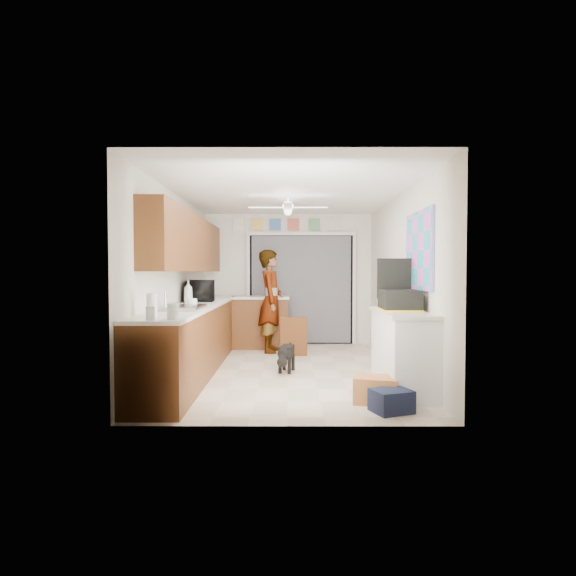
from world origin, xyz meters
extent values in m
plane|color=beige|center=(0.00, 0.00, 0.00)|extent=(5.00, 5.00, 0.00)
plane|color=white|center=(0.00, 0.00, 2.50)|extent=(5.00, 5.00, 0.00)
plane|color=silver|center=(0.00, 2.50, 1.25)|extent=(3.20, 0.00, 3.20)
plane|color=silver|center=(0.00, -2.50, 1.25)|extent=(3.20, 0.00, 3.20)
plane|color=silver|center=(-1.60, 0.00, 1.25)|extent=(0.00, 5.00, 5.00)
plane|color=silver|center=(1.60, 0.00, 1.25)|extent=(0.00, 5.00, 5.00)
cube|color=brown|center=(-1.30, 0.00, 0.45)|extent=(0.60, 4.80, 0.90)
cube|color=white|center=(-1.29, 0.00, 0.92)|extent=(0.62, 4.80, 0.04)
cube|color=brown|center=(-1.44, 0.20, 1.80)|extent=(0.32, 4.00, 0.80)
cube|color=silver|center=(-1.29, -1.00, 0.95)|extent=(0.50, 0.76, 0.06)
cylinder|color=silver|center=(-1.48, -1.00, 1.05)|extent=(0.03, 0.03, 0.22)
cube|color=brown|center=(-0.50, 2.00, 0.45)|extent=(1.00, 0.60, 0.90)
cube|color=white|center=(-0.50, 2.00, 0.92)|extent=(1.04, 0.64, 0.04)
cube|color=black|center=(0.25, 2.47, 1.05)|extent=(2.00, 0.06, 2.10)
cube|color=slate|center=(0.25, 2.43, 1.05)|extent=(1.90, 0.03, 2.05)
cube|color=white|center=(-0.77, 2.44, 1.05)|extent=(0.06, 0.04, 2.10)
cube|color=white|center=(1.27, 2.44, 1.05)|extent=(0.06, 0.04, 2.10)
cube|color=white|center=(0.25, 2.44, 2.12)|extent=(2.10, 0.04, 0.06)
cube|color=#F0BD50|center=(-0.60, 2.47, 2.30)|extent=(0.22, 0.02, 0.22)
cube|color=#456FB8|center=(-0.25, 2.47, 2.30)|extent=(0.22, 0.02, 0.22)
cube|color=#D0564E|center=(0.10, 2.47, 2.30)|extent=(0.22, 0.02, 0.22)
cube|color=#5BA061|center=(0.50, 2.47, 2.30)|extent=(0.22, 0.02, 0.22)
cube|color=silver|center=(0.90, 2.47, 2.30)|extent=(0.22, 0.02, 0.22)
cube|color=silver|center=(-0.95, 2.47, 2.30)|extent=(0.22, 0.02, 0.26)
cube|color=white|center=(1.35, -1.20, 0.45)|extent=(0.50, 1.40, 0.90)
cube|color=white|center=(1.34, -1.20, 0.92)|extent=(0.54, 1.44, 0.04)
cube|color=#E654C7|center=(1.58, -1.00, 1.65)|extent=(0.03, 1.15, 0.95)
cube|color=white|center=(0.00, 0.20, 2.32)|extent=(1.14, 1.14, 0.24)
imported|color=black|center=(-1.33, 0.59, 1.10)|extent=(0.48, 0.64, 0.32)
imported|color=silver|center=(-1.45, 0.18, 1.11)|extent=(0.13, 0.13, 0.33)
imported|color=white|center=(-1.26, -0.51, 0.99)|extent=(0.16, 0.16, 0.11)
cylinder|color=silver|center=(-1.10, -2.20, 1.02)|extent=(0.14, 0.14, 0.16)
cylinder|color=silver|center=(-1.30, -2.25, 1.00)|extent=(0.10, 0.10, 0.13)
cylinder|color=white|center=(-1.38, -1.92, 1.06)|extent=(0.14, 0.14, 0.24)
cube|color=black|center=(1.32, -1.13, 1.06)|extent=(0.44, 0.57, 0.24)
cube|color=yellow|center=(1.32, -1.13, 0.95)|extent=(0.45, 0.59, 0.02)
cube|color=black|center=(1.32, -0.84, 1.31)|extent=(0.42, 0.04, 0.50)
cube|color=#AC6536|center=(0.94, -1.73, 0.14)|extent=(0.52, 0.45, 0.28)
cube|color=#141A32|center=(1.03, -2.06, 0.11)|extent=(0.45, 0.42, 0.23)
cube|color=brown|center=(0.09, 1.04, 0.33)|extent=(0.44, 0.18, 0.65)
imported|color=white|center=(-0.30, 1.51, 0.89)|extent=(0.46, 0.67, 1.77)
cube|color=black|center=(-0.02, -0.15, 0.21)|extent=(0.33, 0.56, 0.41)
camera|label=1|loc=(0.02, -6.80, 1.40)|focal=30.00mm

